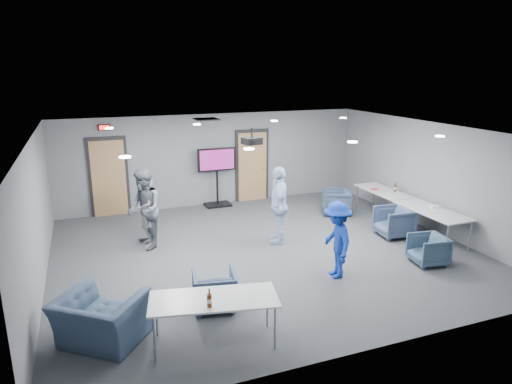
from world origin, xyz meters
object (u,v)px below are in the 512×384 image
object	(u,v)px
chair_front_a	(214,289)
bottle_right	(395,188)
chair_right_a	(336,202)
person_d	(337,240)
tv_stand	(217,173)
table_right_a	(383,192)
chair_front_b	(101,320)
bottle_front	(209,300)
chair_right_b	(394,222)
person_c	(279,205)
person_b	(144,209)
table_right_b	(432,212)
table_front_left	(214,301)
person_a	(147,211)
projector	(252,141)
chair_right_c	(428,250)

from	to	relation	value
chair_front_a	bottle_right	bearing A→B (deg)	-143.09
chair_right_a	bottle_right	size ratio (longest dim) A/B	2.86
person_d	chair_right_a	distance (m)	4.05
tv_stand	table_right_a	bearing A→B (deg)	-32.89
chair_front_b	bottle_front	size ratio (longest dim) A/B	4.14
chair_right_b	table_right_a	bearing A→B (deg)	160.35
person_c	person_d	bearing A→B (deg)	28.24
chair_front_a	chair_front_b	size ratio (longest dim) A/B	0.63
person_c	chair_front_b	xyz separation A→B (m)	(-4.11, -2.81, -0.53)
chair_right_a	table_right_a	xyz separation A→B (m)	(1.10, -0.61, 0.34)
chair_front_a	table_right_a	xyz separation A→B (m)	(5.72, 3.17, 0.35)
chair_right_a	chair_front_a	world-z (taller)	chair_right_a
table_right_a	person_c	bearing A→B (deg)	102.48
chair_right_b	tv_stand	size ratio (longest dim) A/B	0.46
chair_right_a	bottle_right	xyz separation A→B (m)	(1.34, -0.81, 0.48)
person_b	person_d	size ratio (longest dim) A/B	1.20
table_right_b	bottle_right	world-z (taller)	bottle_right
table_right_b	table_front_left	bearing A→B (deg)	110.76
chair_right_b	bottle_right	xyz separation A→B (m)	(0.93, 1.22, 0.47)
person_c	table_right_a	world-z (taller)	person_c
chair_right_a	tv_stand	xyz separation A→B (m)	(-2.88, 1.97, 0.64)
person_a	person_d	size ratio (longest dim) A/B	1.08
chair_right_a	chair_right_b	world-z (taller)	chair_right_b
person_d	table_right_a	bearing A→B (deg)	143.05
chair_front_a	chair_right_a	bearing A→B (deg)	-130.25
person_c	chair_right_b	xyz separation A→B (m)	(2.78, -0.66, -0.55)
person_a	projector	world-z (taller)	projector
person_a	table_right_b	world-z (taller)	person_a
person_b	table_front_left	size ratio (longest dim) A/B	0.92
tv_stand	bottle_right	bearing A→B (deg)	-33.33
chair_front_a	table_right_b	size ratio (longest dim) A/B	0.38
table_front_left	bottle_right	xyz separation A→B (m)	(6.24, 3.97, 0.14)
chair_front_a	bottle_front	world-z (taller)	bottle_front
bottle_front	bottle_right	bearing A→B (deg)	33.34
person_d	chair_right_c	distance (m)	2.17
table_right_a	table_right_b	world-z (taller)	same
chair_front_b	projector	world-z (taller)	projector
person_d	chair_right_c	bearing A→B (deg)	96.26
person_b	chair_front_a	world-z (taller)	person_b
person_c	table_front_left	xyz separation A→B (m)	(-2.54, -3.41, -0.22)
projector	table_right_a	bearing A→B (deg)	-3.63
chair_right_b	table_right_b	size ratio (longest dim) A/B	0.41
bottle_front	table_right_b	bearing A→B (deg)	22.14
table_right_b	bottle_front	xyz separation A→B (m)	(-6.12, -2.49, 0.15)
person_d	chair_right_c	xyz separation A→B (m)	(2.12, -0.17, -0.45)
person_c	table_right_a	distance (m)	3.56
chair_right_c	tv_stand	xyz separation A→B (m)	(-2.94, 5.60, 0.67)
bottle_right	person_a	bearing A→B (deg)	177.16
table_right_b	bottle_right	bearing A→B (deg)	-8.18
person_a	table_front_left	size ratio (longest dim) A/B	0.82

